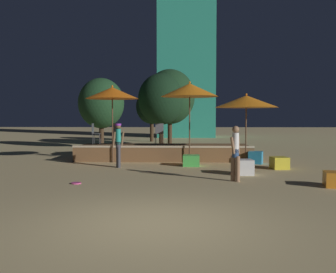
# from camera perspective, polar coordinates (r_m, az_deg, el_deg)

# --- Properties ---
(ground_plane) EXTENTS (120.00, 120.00, 0.00)m
(ground_plane) POSITION_cam_1_polar(r_m,az_deg,el_deg) (6.77, -1.94, -13.14)
(ground_plane) COLOR tan
(wooden_deck) EXTENTS (7.51, 2.52, 0.69)m
(wooden_deck) POSITION_cam_1_polar(r_m,az_deg,el_deg) (16.66, -0.60, -2.40)
(wooden_deck) COLOR brown
(wooden_deck) RESTS_ON ground
(patio_umbrella_0) EXTENTS (2.33, 2.33, 3.31)m
(patio_umbrella_0) POSITION_cam_1_polar(r_m,az_deg,el_deg) (15.20, 3.33, 7.07)
(patio_umbrella_0) COLOR brown
(patio_umbrella_0) RESTS_ON ground
(patio_umbrella_1) EXTENTS (2.16, 2.16, 3.17)m
(patio_umbrella_1) POSITION_cam_1_polar(r_m,az_deg,el_deg) (15.54, -8.49, 6.56)
(patio_umbrella_1) COLOR brown
(patio_umbrella_1) RESTS_ON ground
(patio_umbrella_2) EXTENTS (2.51, 2.51, 2.81)m
(patio_umbrella_2) POSITION_cam_1_polar(r_m,az_deg,el_deg) (15.32, 11.84, 5.24)
(patio_umbrella_2) COLOR brown
(patio_umbrella_2) RESTS_ON ground
(cube_seat_0) EXTENTS (0.63, 0.63, 0.43)m
(cube_seat_0) POSITION_cam_1_polar(r_m,az_deg,el_deg) (14.11, 16.61, -3.88)
(cube_seat_0) COLOR yellow
(cube_seat_0) RESTS_ON ground
(cube_seat_1) EXTENTS (0.65, 0.65, 0.42)m
(cube_seat_1) POSITION_cam_1_polar(r_m,az_deg,el_deg) (14.36, 3.57, -3.67)
(cube_seat_1) COLOR #4CC651
(cube_seat_1) RESTS_ON ground
(cube_seat_2) EXTENTS (0.67, 0.67, 0.49)m
(cube_seat_2) POSITION_cam_1_polar(r_m,az_deg,el_deg) (15.44, 13.21, -3.14)
(cube_seat_2) COLOR #2D9EDB
(cube_seat_2) RESTS_ON ground
(cube_seat_3) EXTENTS (0.71, 0.71, 0.41)m
(cube_seat_3) POSITION_cam_1_polar(r_m,az_deg,el_deg) (11.07, 24.28, -5.98)
(cube_seat_3) COLOR orange
(cube_seat_3) RESTS_ON ground
(cube_seat_4) EXTENTS (0.58, 0.58, 0.50)m
(cube_seat_4) POSITION_cam_1_polar(r_m,az_deg,el_deg) (12.44, 11.51, -4.59)
(cube_seat_4) COLOR white
(cube_seat_4) RESTS_ON ground
(person_0) EXTENTS (0.47, 0.28, 1.64)m
(person_0) POSITION_cam_1_polar(r_m,az_deg,el_deg) (13.98, -7.59, -1.01)
(person_0) COLOR #3F3F47
(person_0) RESTS_ON ground
(person_1) EXTENTS (0.36, 0.43, 1.62)m
(person_1) POSITION_cam_1_polar(r_m,az_deg,el_deg) (11.05, 10.24, -2.34)
(person_1) COLOR #997051
(person_1) RESTS_ON ground
(bistro_chair_0) EXTENTS (0.40, 0.40, 0.90)m
(bistro_chair_0) POSITION_cam_1_polar(r_m,az_deg,el_deg) (16.82, -11.12, 0.76)
(bistro_chair_0) COLOR #47474C
(bistro_chair_0) RESTS_ON wooden_deck
(bistro_chair_1) EXTENTS (0.41, 0.42, 0.90)m
(bistro_chair_1) POSITION_cam_1_polar(r_m,az_deg,el_deg) (16.53, -1.35, 0.77)
(bistro_chair_1) COLOR #47474C
(bistro_chair_1) RESTS_ON wooden_deck
(bistro_chair_2) EXTENTS (0.44, 0.43, 0.90)m
(bistro_chair_2) POSITION_cam_1_polar(r_m,az_deg,el_deg) (17.28, -7.79, 0.84)
(bistro_chair_2) COLOR #47474C
(bistro_chair_2) RESTS_ON wooden_deck
(frisbee_disc) EXTENTS (0.28, 0.28, 0.03)m
(frisbee_disc) POSITION_cam_1_polar(r_m,az_deg,el_deg) (10.91, -13.84, -6.91)
(frisbee_disc) COLOR #E54C99
(frisbee_disc) RESTS_ON ground
(background_tree_0) EXTENTS (2.38, 2.38, 3.95)m
(background_tree_0) POSITION_cam_1_polar(r_m,az_deg,el_deg) (28.37, -2.49, 4.54)
(background_tree_0) COLOR #3D2B1C
(background_tree_0) RESTS_ON ground
(background_tree_1) EXTENTS (2.88, 2.88, 4.55)m
(background_tree_1) POSITION_cam_1_polar(r_m,az_deg,el_deg) (23.21, -1.03, 5.70)
(background_tree_1) COLOR #3D2B1C
(background_tree_1) RESTS_ON ground
(background_tree_2) EXTENTS (2.70, 2.70, 4.16)m
(background_tree_2) POSITION_cam_1_polar(r_m,az_deg,el_deg) (22.55, -10.14, 4.99)
(background_tree_2) COLOR #3D2B1C
(background_tree_2) RESTS_ON ground
(background_tree_3) EXTENTS (3.19, 3.19, 4.91)m
(background_tree_3) POSITION_cam_1_polar(r_m,az_deg,el_deg) (24.07, 0.29, 6.06)
(background_tree_3) COLOR #3D2B1C
(background_tree_3) RESTS_ON ground
(distant_building) EXTENTS (5.21, 3.97, 14.27)m
(distant_building) POSITION_cam_1_polar(r_m,az_deg,el_deg) (35.46, 2.76, 11.55)
(distant_building) COLOR teal
(distant_building) RESTS_ON ground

